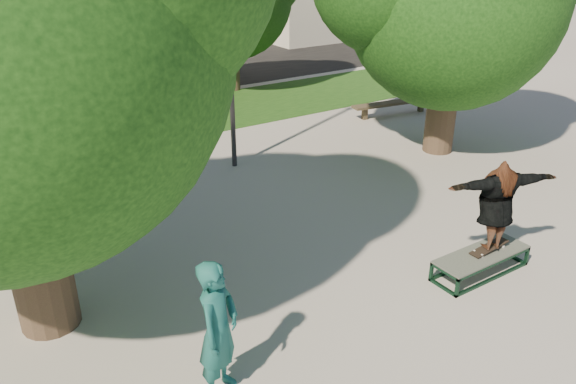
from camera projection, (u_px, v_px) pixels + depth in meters
ground at (321, 269)px, 9.63m from camera, size 120.00×120.00×0.00m
grass_strip at (166, 119)px, 17.34m from camera, size 30.00×4.00×0.02m
asphalt_strip at (78, 81)px, 21.78m from camera, size 40.00×8.00×0.01m
lamppost at (229, 36)px, 12.60m from camera, size 0.25×0.15×6.11m
grind_box at (480, 263)px, 9.46m from camera, size 1.80×0.60×0.38m
skater_rig at (497, 205)px, 9.10m from camera, size 1.98×1.10×1.64m
bystander at (218, 330)px, 6.69m from camera, size 0.82×0.78×1.88m
bench at (394, 104)px, 17.61m from camera, size 2.90×0.82×0.44m
car_grey at (156, 67)px, 20.85m from camera, size 2.95×5.40×1.43m
car_silver_b at (148, 61)px, 22.21m from camera, size 2.19×4.54×1.27m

